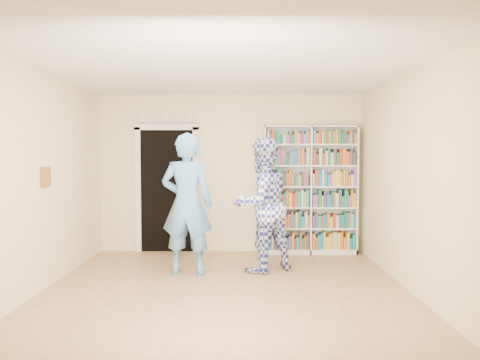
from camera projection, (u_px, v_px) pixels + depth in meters
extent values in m
plane|color=#906646|center=(225.00, 293.00, 5.64)|extent=(5.00, 5.00, 0.00)
plane|color=white|center=(225.00, 67.00, 5.49)|extent=(5.00, 5.00, 0.00)
plane|color=beige|center=(231.00, 174.00, 8.06)|extent=(4.50, 0.00, 4.50)
plane|color=beige|center=(37.00, 182.00, 5.58)|extent=(0.00, 5.00, 5.00)
plane|color=beige|center=(414.00, 182.00, 5.55)|extent=(0.00, 5.00, 5.00)
cube|color=white|center=(310.00, 190.00, 7.91)|extent=(1.57, 0.29, 2.16)
cube|color=white|center=(310.00, 190.00, 7.91)|extent=(0.02, 0.29, 2.16)
cube|color=black|center=(167.00, 191.00, 8.07)|extent=(0.90, 0.03, 2.10)
cube|color=silver|center=(138.00, 191.00, 8.06)|extent=(0.10, 0.06, 2.20)
cube|color=silver|center=(196.00, 191.00, 8.05)|extent=(0.10, 0.06, 2.20)
cube|color=silver|center=(166.00, 127.00, 8.00)|extent=(1.10, 0.06, 0.10)
cube|color=silver|center=(166.00, 121.00, 7.98)|extent=(1.10, 0.08, 0.02)
cube|color=brown|center=(46.00, 177.00, 5.78)|extent=(0.03, 0.25, 0.25)
imported|color=#5790C2|center=(187.00, 204.00, 6.52)|extent=(0.77, 0.55, 1.98)
imported|color=navy|center=(262.00, 205.00, 6.69)|extent=(1.17, 1.10, 1.91)
cube|color=white|center=(270.00, 208.00, 6.52)|extent=(0.19, 0.04, 0.28)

